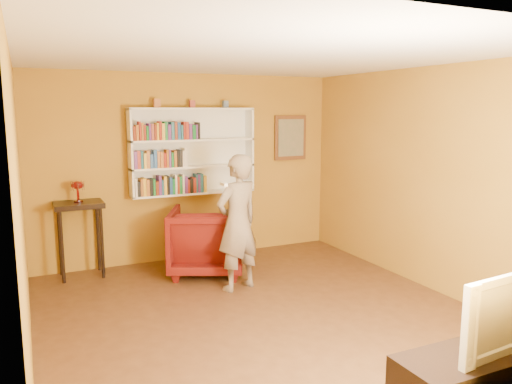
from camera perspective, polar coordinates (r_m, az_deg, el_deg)
room_shell at (r=5.13m, az=1.03°, el=-3.77°), size 5.30×5.80×2.88m
bookshelf at (r=7.26m, az=-7.37°, el=4.63°), size 1.80×0.29×1.23m
books_row_lower at (r=7.11m, az=-9.73°, el=0.74°), size 1.02×0.18×0.27m
books_row_middle at (r=7.03m, az=-10.83°, el=3.71°), size 0.74×0.19×0.26m
books_row_upper at (r=7.03m, az=-10.16°, el=6.81°), size 0.93×0.18×0.26m
ornament_left at (r=7.04m, az=-11.28°, el=9.92°), size 0.09×0.09×0.12m
ornament_centre at (r=7.18m, az=-7.32°, el=9.94°), size 0.07×0.07×0.10m
ornament_right at (r=7.35m, az=-3.53°, el=9.98°), size 0.07×0.07×0.10m
framed_painting at (r=7.95m, az=3.95°, el=6.21°), size 0.55×0.05×0.70m
console_table at (r=6.89m, az=-19.55°, el=-2.52°), size 0.61×0.47×1.00m
ruby_lustre at (r=6.83m, az=-19.72°, el=0.52°), size 0.17×0.17×0.27m
armchair at (r=6.76m, az=-5.63°, el=-5.55°), size 1.28×1.29×0.90m
person at (r=6.05m, az=-2.12°, el=-3.53°), size 0.70×0.56×1.67m
game_remote at (r=5.48m, az=-3.72°, el=0.90°), size 0.04×0.15×0.04m
tv_cabinet at (r=4.12m, az=25.43°, el=-19.16°), size 1.53×0.46×0.55m
television at (r=3.89m, az=26.00°, el=-11.89°), size 0.99×0.21×0.57m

